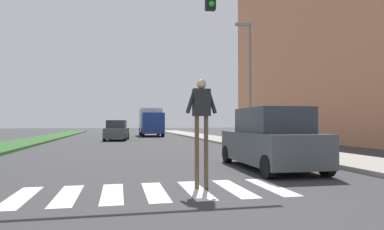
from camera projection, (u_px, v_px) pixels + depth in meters
ground_plane at (128, 141)px, 28.47m from camera, size 140.00×140.00×0.00m
crosswalk at (155, 192)px, 7.38m from camera, size 5.85×2.20×0.01m
median_strip at (27, 142)px, 24.97m from camera, size 2.83×64.00×0.15m
sidewalk_right at (223, 140)px, 28.12m from camera, size 3.00×64.00×0.15m
traffic_light_gantry at (12, 8)px, 8.58m from camera, size 9.51×0.30×6.00m
street_lamp_right at (249, 73)px, 21.02m from camera, size 1.02×0.24×7.50m
pedestrian_performer at (201, 116)px, 7.76m from camera, size 0.75×0.26×2.49m
suv_crossing at (270, 140)px, 11.03m from camera, size 2.04×4.64×1.97m
sedan_midblock at (117, 131)px, 28.97m from camera, size 2.20×4.39×1.71m
sedan_distant at (117, 129)px, 37.40m from camera, size 2.05×4.53×1.66m
truck_box_delivery at (151, 121)px, 38.39m from camera, size 2.40×6.20×3.10m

